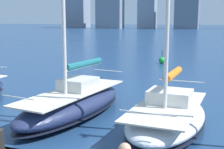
# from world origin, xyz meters

# --- Properties ---
(sailboat_orange) EXTENTS (3.30, 6.68, 12.12)m
(sailboat_orange) POSITION_xyz_m (-2.40, -6.42, 0.65)
(sailboat_orange) COLOR silver
(sailboat_orange) RESTS_ON ground
(sailboat_teal) EXTENTS (3.36, 7.91, 12.64)m
(sailboat_teal) POSITION_xyz_m (2.07, -6.57, 0.75)
(sailboat_teal) COLOR navy
(sailboat_teal) RESTS_ON ground
(channel_buoy) EXTENTS (0.70, 0.70, 1.40)m
(channel_buoy) POSITION_xyz_m (1.73, -26.18, 0.36)
(channel_buoy) COLOR green
(channel_buoy) RESTS_ON ground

